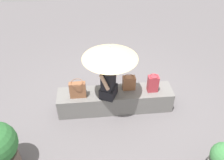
# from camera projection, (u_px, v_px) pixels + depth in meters

# --- Properties ---
(ground_plane) EXTENTS (14.00, 14.00, 0.00)m
(ground_plane) POSITION_uv_depth(u_px,v_px,m) (115.00, 108.00, 4.94)
(ground_plane) COLOR #605B5E
(stone_bench) EXTENTS (2.36, 0.50, 0.45)m
(stone_bench) POSITION_uv_depth(u_px,v_px,m) (115.00, 100.00, 4.80)
(stone_bench) COLOR slate
(stone_bench) RESTS_ON ground
(person_seated) EXTENTS (0.40, 0.51, 0.90)m
(person_seated) POSITION_uv_depth(u_px,v_px,m) (108.00, 80.00, 4.33)
(person_seated) COLOR black
(person_seated) RESTS_ON stone_bench
(parasol) EXTENTS (0.99, 0.99, 1.18)m
(parasol) POSITION_uv_depth(u_px,v_px,m) (110.00, 53.00, 3.89)
(parasol) COLOR #B7B7BC
(parasol) RESTS_ON stone_bench
(handbag_black) EXTENTS (0.32, 0.23, 0.37)m
(handbag_black) POSITION_uv_depth(u_px,v_px,m) (78.00, 90.00, 4.44)
(handbag_black) COLOR brown
(handbag_black) RESTS_ON stone_bench
(tote_bag_canvas) EXTENTS (0.21, 0.16, 0.38)m
(tote_bag_canvas) POSITION_uv_depth(u_px,v_px,m) (153.00, 84.00, 4.58)
(tote_bag_canvas) COLOR #B2333D
(tote_bag_canvas) RESTS_ON stone_bench
(shoulder_bag_spare) EXTENTS (0.26, 0.19, 0.31)m
(shoulder_bag_spare) POSITION_uv_depth(u_px,v_px,m) (129.00, 83.00, 4.66)
(shoulder_bag_spare) COLOR brown
(shoulder_bag_spare) RESTS_ON stone_bench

